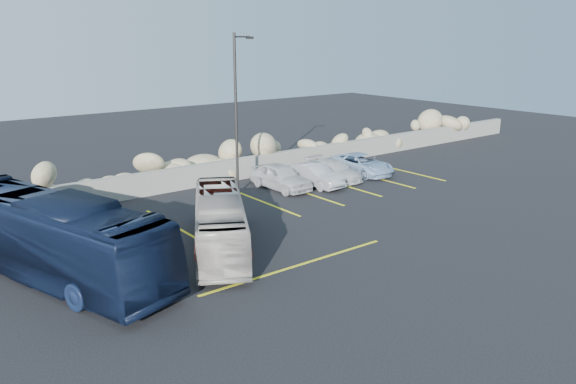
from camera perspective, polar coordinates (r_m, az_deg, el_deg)
ground at (r=20.44m, az=3.58°, el=-6.96°), size 90.00×90.00×0.00m
seawall at (r=29.86m, az=-11.78°, el=1.22°), size 60.00×0.40×1.20m
riprap_pile at (r=30.76m, az=-12.84°, el=2.91°), size 54.00×2.80×2.60m
parking_lines at (r=27.28m, az=3.20°, el=-1.12°), size 18.16×9.36×0.01m
lamppost at (r=28.26m, az=-5.21°, el=8.31°), size 1.14×0.18×8.00m
vintage_bus at (r=21.31m, az=-6.93°, el=-3.10°), size 5.20×7.41×2.09m
tour_coach at (r=20.14m, az=-22.86°, el=-4.23°), size 5.27×10.46×2.84m
car_a at (r=29.62m, az=-0.77°, el=1.57°), size 1.71×3.99×1.34m
car_b at (r=30.26m, az=2.74°, el=1.72°), size 1.44×3.72×1.21m
car_c at (r=31.76m, az=4.70°, el=2.25°), size 1.59×3.80×1.10m
car_d at (r=33.19m, az=7.45°, el=2.82°), size 2.05×4.27×1.17m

